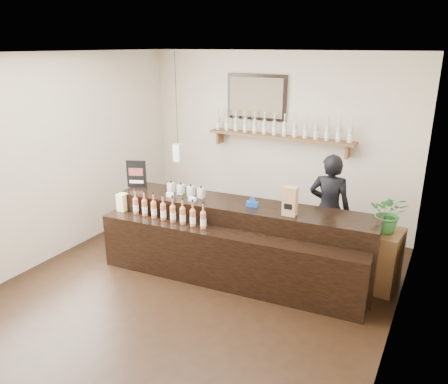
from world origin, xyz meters
TOP-DOWN VIEW (x-y plane):
  - ground at (0.00, 0.00)m, footprint 5.00×5.00m
  - room_shell at (0.00, 0.00)m, footprint 5.00×5.00m
  - back_wall_decor at (-0.14, 2.37)m, footprint 2.66×0.96m
  - counter at (0.27, 0.57)m, footprint 3.45×1.19m
  - promo_sign at (-1.33, 0.60)m, footprint 0.26×0.13m
  - paper_bag at (0.95, 0.62)m, footprint 0.16×0.13m
  - tape_dispenser at (0.44, 0.66)m, footprint 0.15×0.08m
  - side_cabinet at (2.00, 1.14)m, footprint 0.43×0.56m
  - potted_plant at (2.00, 1.14)m, footprint 0.44×0.39m
  - shopkeeper at (1.18, 1.55)m, footprint 0.67×0.48m

SIDE VIEW (x-z plane):
  - ground at x=0.00m, z-range 0.00..0.00m
  - side_cabinet at x=2.00m, z-range 0.00..0.76m
  - counter at x=0.27m, z-range -0.11..1.01m
  - shopkeeper at x=1.18m, z-range 0.00..1.73m
  - potted_plant at x=2.00m, z-range 0.76..1.23m
  - tape_dispenser at x=0.44m, z-range 0.94..1.06m
  - paper_bag at x=0.95m, z-range 0.95..1.31m
  - promo_sign at x=-1.33m, z-range 0.95..1.34m
  - room_shell at x=0.00m, z-range -0.80..4.20m
  - back_wall_decor at x=-0.14m, z-range 0.91..2.60m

